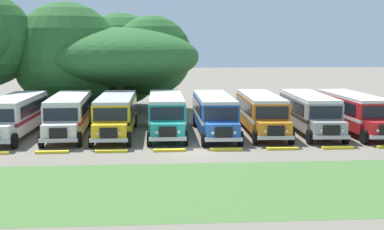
# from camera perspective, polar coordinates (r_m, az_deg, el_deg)

# --- Properties ---
(ground_plane) EXTENTS (220.00, 220.00, 0.00)m
(ground_plane) POSITION_cam_1_polar(r_m,az_deg,el_deg) (32.82, 0.62, -3.88)
(ground_plane) COLOR slate
(foreground_grass_strip) EXTENTS (80.00, 9.85, 0.01)m
(foreground_grass_strip) POSITION_cam_1_polar(r_m,az_deg,el_deg) (24.70, 2.34, -7.81)
(foreground_grass_strip) COLOR #4C7538
(foreground_grass_strip) RESTS_ON ground_plane
(parked_bus_slot_0) EXTENTS (2.88, 10.86, 2.82)m
(parked_bus_slot_0) POSITION_cam_1_polar(r_m,az_deg,el_deg) (39.92, -18.57, 0.11)
(parked_bus_slot_0) COLOR silver
(parked_bus_slot_0) RESTS_ON ground_plane
(parked_bus_slot_1) EXTENTS (2.97, 10.88, 2.82)m
(parked_bus_slot_1) POSITION_cam_1_polar(r_m,az_deg,el_deg) (39.37, -13.19, 0.21)
(parked_bus_slot_1) COLOR silver
(parked_bus_slot_1) RESTS_ON ground_plane
(parked_bus_slot_2) EXTENTS (2.83, 10.86, 2.82)m
(parked_bus_slot_2) POSITION_cam_1_polar(r_m,az_deg,el_deg) (38.81, -8.24, 0.23)
(parked_bus_slot_2) COLOR yellow
(parked_bus_slot_2) RESTS_ON ground_plane
(parked_bus_slot_3) EXTENTS (2.79, 10.85, 2.82)m
(parked_bus_slot_3) POSITION_cam_1_polar(r_m,az_deg,el_deg) (38.90, -2.81, 0.32)
(parked_bus_slot_3) COLOR teal
(parked_bus_slot_3) RESTS_ON ground_plane
(parked_bus_slot_4) EXTENTS (2.80, 10.85, 2.82)m
(parked_bus_slot_4) POSITION_cam_1_polar(r_m,az_deg,el_deg) (38.68, 2.43, 0.28)
(parked_bus_slot_4) COLOR #23519E
(parked_bus_slot_4) RESTS_ON ground_plane
(parked_bus_slot_5) EXTENTS (3.01, 10.88, 2.82)m
(parked_bus_slot_5) POSITION_cam_1_polar(r_m,az_deg,el_deg) (39.61, 7.49, 0.40)
(parked_bus_slot_5) COLOR orange
(parked_bus_slot_5) RESTS_ON ground_plane
(parked_bus_slot_6) EXTENTS (3.06, 10.89, 2.82)m
(parked_bus_slot_6) POSITION_cam_1_polar(r_m,az_deg,el_deg) (40.41, 12.59, 0.42)
(parked_bus_slot_6) COLOR #9E9993
(parked_bus_slot_6) RESTS_ON ground_plane
(parked_bus_slot_7) EXTENTS (2.83, 10.86, 2.82)m
(parked_bus_slot_7) POSITION_cam_1_polar(r_m,az_deg,el_deg) (41.36, 17.08, 0.43)
(parked_bus_slot_7) COLOR red
(parked_bus_slot_7) RESTS_ON ground_plane
(curb_wheelstop_1) EXTENTS (2.00, 0.36, 0.15)m
(curb_wheelstop_1) POSITION_cam_1_polar(r_m,az_deg,el_deg) (33.13, -14.93, -3.90)
(curb_wheelstop_1) COLOR yellow
(curb_wheelstop_1) RESTS_ON ground_plane
(curb_wheelstop_2) EXTENTS (2.00, 0.36, 0.15)m
(curb_wheelstop_2) POSITION_cam_1_polar(r_m,az_deg,el_deg) (32.66, -8.76, -3.89)
(curb_wheelstop_2) COLOR yellow
(curb_wheelstop_2) RESTS_ON ground_plane
(curb_wheelstop_3) EXTENTS (2.00, 0.36, 0.15)m
(curb_wheelstop_3) POSITION_cam_1_polar(r_m,az_deg,el_deg) (32.58, -2.49, -3.84)
(curb_wheelstop_3) COLOR yellow
(curb_wheelstop_3) RESTS_ON ground_plane
(curb_wheelstop_4) EXTENTS (2.00, 0.36, 0.15)m
(curb_wheelstop_4) POSITION_cam_1_polar(r_m,az_deg,el_deg) (32.88, 3.74, -3.74)
(curb_wheelstop_4) COLOR yellow
(curb_wheelstop_4) RESTS_ON ground_plane
(curb_wheelstop_5) EXTENTS (2.00, 0.36, 0.15)m
(curb_wheelstop_5) POSITION_cam_1_polar(r_m,az_deg,el_deg) (33.57, 9.79, -3.60)
(curb_wheelstop_5) COLOR yellow
(curb_wheelstop_5) RESTS_ON ground_plane
(curb_wheelstop_6) EXTENTS (2.00, 0.36, 0.15)m
(curb_wheelstop_6) POSITION_cam_1_polar(r_m,az_deg,el_deg) (34.60, 15.52, -3.43)
(curb_wheelstop_6) COLOR yellow
(curb_wheelstop_6) RESTS_ON ground_plane
(broad_shade_tree) EXTENTS (17.32, 17.30, 10.41)m
(broad_shade_tree) POSITION_cam_1_polar(r_m,az_deg,el_deg) (51.89, -8.93, 6.21)
(broad_shade_tree) COLOR brown
(broad_shade_tree) RESTS_ON ground_plane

